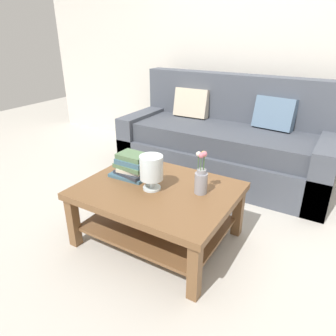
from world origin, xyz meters
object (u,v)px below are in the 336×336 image
couch (225,143)px  coffee_table (158,203)px  glass_hurricane_vase (151,169)px  book_stack_main (133,166)px  flower_pitcher (201,178)px

couch → coffee_table: (0.01, -1.40, -0.04)m
glass_hurricane_vase → coffee_table: bearing=52.2°
book_stack_main → glass_hurricane_vase: bearing=-22.3°
book_stack_main → glass_hurricane_vase: glass_hurricane_vase is taller
coffee_table → book_stack_main: size_ratio=3.64×
coffee_table → flower_pitcher: bearing=17.3°
couch → flower_pitcher: 1.35m
coffee_table → glass_hurricane_vase: glass_hurricane_vase is taller
couch → book_stack_main: size_ratio=7.26×
book_stack_main → flower_pitcher: 0.57m
glass_hurricane_vase → flower_pitcher: bearing=21.2°
coffee_table → book_stack_main: 0.35m
couch → glass_hurricane_vase: (-0.01, -1.43, 0.24)m
coffee_table → glass_hurricane_vase: size_ratio=4.37×
couch → coffee_table: bearing=-89.4°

